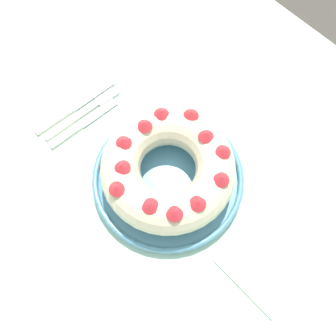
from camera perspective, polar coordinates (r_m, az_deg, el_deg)
ground_plane at (r=1.42m, az=-0.20°, el=-13.19°), size 8.00×8.00×0.00m
dining_table at (r=0.77m, az=-0.36°, el=-5.24°), size 1.46×1.17×0.75m
serving_dish at (r=0.69m, az=0.00°, el=-1.61°), size 0.32×0.32×0.02m
bundt_cake at (r=0.64m, az=0.01°, el=0.04°), size 0.27×0.27×0.09m
fork at (r=0.80m, az=-13.79°, el=9.77°), size 0.02×0.20×0.01m
serving_knife at (r=0.81m, az=-16.65°, el=9.67°), size 0.02×0.22×0.01m
cake_knife at (r=0.78m, az=-15.26°, el=6.97°), size 0.02×0.18×0.01m
napkin at (r=0.68m, az=15.57°, el=-16.77°), size 0.15×0.11×0.00m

